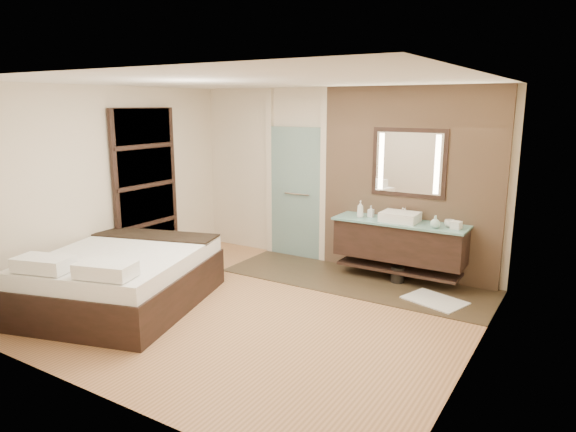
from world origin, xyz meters
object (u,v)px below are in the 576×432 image
Objects in this scene: vanity at (399,241)px; waste_bin at (398,275)px; bed at (123,278)px; mirror_unit at (409,163)px.

vanity is 8.03× the size of waste_bin.
waste_bin is at bearing -71.54° from vanity.
bed is (-2.59, -2.64, -0.23)m from vanity.
mirror_unit is 1.57m from waste_bin.
bed is 3.67m from waste_bin.
waste_bin is (0.03, -0.09, -0.47)m from vanity.
mirror_unit reaches higher than bed.
vanity is at bearing 108.46° from waste_bin.
vanity is 1.10m from mirror_unit.
vanity is 3.71m from bed.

